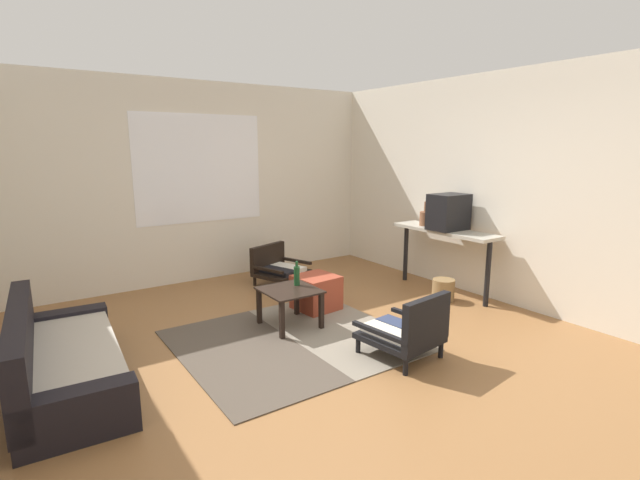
{
  "coord_description": "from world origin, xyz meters",
  "views": [
    {
      "loc": [
        -2.22,
        -3.14,
        1.85
      ],
      "look_at": [
        0.35,
        0.62,
        0.92
      ],
      "focal_mm": 26.01,
      "sensor_mm": 36.0,
      "label": 1
    }
  ],
  "objects_px": {
    "coffee_table": "(290,297)",
    "console_shelf": "(444,237)",
    "armchair_by_window": "(277,267)",
    "wicker_basket": "(443,290)",
    "ottoman_orange": "(316,293)",
    "glass_bottle": "(297,275)",
    "crt_television": "(448,212)",
    "clay_vase": "(427,217)",
    "armchair_striped_foreground": "(408,330)",
    "couch": "(61,362)"
  },
  "relations": [
    {
      "from": "clay_vase",
      "to": "armchair_by_window",
      "type": "bearing_deg",
      "value": 141.8
    },
    {
      "from": "armchair_striped_foreground",
      "to": "clay_vase",
      "type": "xyz_separation_m",
      "value": [
        1.75,
        1.44,
        0.67
      ]
    },
    {
      "from": "couch",
      "to": "glass_bottle",
      "type": "distance_m",
      "value": 2.26
    },
    {
      "from": "console_shelf",
      "to": "clay_vase",
      "type": "xyz_separation_m",
      "value": [
        -0.0,
        0.31,
        0.21
      ]
    },
    {
      "from": "armchair_by_window",
      "to": "crt_television",
      "type": "xyz_separation_m",
      "value": [
        1.55,
        -1.58,
        0.82
      ]
    },
    {
      "from": "armchair_by_window",
      "to": "clay_vase",
      "type": "relative_size",
      "value": 2.52
    },
    {
      "from": "crt_television",
      "to": "glass_bottle",
      "type": "distance_m",
      "value": 2.15
    },
    {
      "from": "couch",
      "to": "crt_television",
      "type": "distance_m",
      "value": 4.39
    },
    {
      "from": "crt_television",
      "to": "glass_bottle",
      "type": "height_order",
      "value": "crt_television"
    },
    {
      "from": "coffee_table",
      "to": "crt_television",
      "type": "distance_m",
      "value": 2.33
    },
    {
      "from": "crt_television",
      "to": "clay_vase",
      "type": "bearing_deg",
      "value": 89.49
    },
    {
      "from": "armchair_striped_foreground",
      "to": "crt_television",
      "type": "relative_size",
      "value": 1.48
    },
    {
      "from": "coffee_table",
      "to": "glass_bottle",
      "type": "xyz_separation_m",
      "value": [
        0.14,
        0.08,
        0.19
      ]
    },
    {
      "from": "coffee_table",
      "to": "console_shelf",
      "type": "xyz_separation_m",
      "value": [
        2.22,
        -0.1,
        0.4
      ]
    },
    {
      "from": "coffee_table",
      "to": "ottoman_orange",
      "type": "distance_m",
      "value": 0.59
    },
    {
      "from": "crt_television",
      "to": "ottoman_orange",
      "type": "bearing_deg",
      "value": 166.32
    },
    {
      "from": "armchair_by_window",
      "to": "crt_television",
      "type": "height_order",
      "value": "crt_television"
    },
    {
      "from": "glass_bottle",
      "to": "wicker_basket",
      "type": "height_order",
      "value": "glass_bottle"
    },
    {
      "from": "armchair_by_window",
      "to": "wicker_basket",
      "type": "bearing_deg",
      "value": -53.42
    },
    {
      "from": "armchair_by_window",
      "to": "ottoman_orange",
      "type": "relative_size",
      "value": 1.78
    },
    {
      "from": "armchair_by_window",
      "to": "ottoman_orange",
      "type": "bearing_deg",
      "value": -97.15
    },
    {
      "from": "coffee_table",
      "to": "crt_television",
      "type": "relative_size",
      "value": 1.2
    },
    {
      "from": "armchair_by_window",
      "to": "glass_bottle",
      "type": "xyz_separation_m",
      "value": [
        -0.52,
        -1.36,
        0.28
      ]
    },
    {
      "from": "armchair_striped_foreground",
      "to": "crt_television",
      "type": "bearing_deg",
      "value": 32.02
    },
    {
      "from": "armchair_by_window",
      "to": "console_shelf",
      "type": "height_order",
      "value": "console_shelf"
    },
    {
      "from": "console_shelf",
      "to": "clay_vase",
      "type": "distance_m",
      "value": 0.38
    },
    {
      "from": "armchair_by_window",
      "to": "wicker_basket",
      "type": "distance_m",
      "value": 2.21
    },
    {
      "from": "armchair_striped_foreground",
      "to": "crt_television",
      "type": "distance_m",
      "value": 2.2
    },
    {
      "from": "ottoman_orange",
      "to": "crt_television",
      "type": "relative_size",
      "value": 0.95
    },
    {
      "from": "ottoman_orange",
      "to": "glass_bottle",
      "type": "height_order",
      "value": "glass_bottle"
    },
    {
      "from": "crt_television",
      "to": "coffee_table",
      "type": "bearing_deg",
      "value": 176.41
    },
    {
      "from": "clay_vase",
      "to": "armchair_striped_foreground",
      "type": "bearing_deg",
      "value": -140.4
    },
    {
      "from": "console_shelf",
      "to": "glass_bottle",
      "type": "bearing_deg",
      "value": 175.14
    },
    {
      "from": "glass_bottle",
      "to": "armchair_by_window",
      "type": "bearing_deg",
      "value": 69.07
    },
    {
      "from": "ottoman_orange",
      "to": "crt_television",
      "type": "bearing_deg",
      "value": -13.68
    },
    {
      "from": "armchair_by_window",
      "to": "armchair_striped_foreground",
      "type": "xyz_separation_m",
      "value": [
        -0.19,
        -2.67,
        0.04
      ]
    },
    {
      "from": "clay_vase",
      "to": "glass_bottle",
      "type": "xyz_separation_m",
      "value": [
        -2.08,
        -0.14,
        -0.42
      ]
    },
    {
      "from": "coffee_table",
      "to": "ottoman_orange",
      "type": "xyz_separation_m",
      "value": [
        0.51,
        0.27,
        -0.12
      ]
    },
    {
      "from": "clay_vase",
      "to": "wicker_basket",
      "type": "relative_size",
      "value": 1.17
    },
    {
      "from": "ottoman_orange",
      "to": "glass_bottle",
      "type": "xyz_separation_m",
      "value": [
        -0.37,
        -0.19,
        0.31
      ]
    },
    {
      "from": "wicker_basket",
      "to": "console_shelf",
      "type": "bearing_deg",
      "value": 43.89
    },
    {
      "from": "armchair_by_window",
      "to": "armchair_striped_foreground",
      "type": "bearing_deg",
      "value": -94.07
    },
    {
      "from": "armchair_striped_foreground",
      "to": "wicker_basket",
      "type": "relative_size",
      "value": 2.58
    },
    {
      "from": "couch",
      "to": "ottoman_orange",
      "type": "xyz_separation_m",
      "value": [
        2.61,
        0.35,
        -0.01
      ]
    },
    {
      "from": "couch",
      "to": "wicker_basket",
      "type": "height_order",
      "value": "couch"
    },
    {
      "from": "couch",
      "to": "wicker_basket",
      "type": "xyz_separation_m",
      "value": [
        4.07,
        -0.25,
        -0.08
      ]
    },
    {
      "from": "coffee_table",
      "to": "armchair_striped_foreground",
      "type": "height_order",
      "value": "armchair_striped_foreground"
    },
    {
      "from": "coffee_table",
      "to": "crt_television",
      "type": "bearing_deg",
      "value": -3.59
    },
    {
      "from": "coffee_table",
      "to": "console_shelf",
      "type": "height_order",
      "value": "console_shelf"
    },
    {
      "from": "couch",
      "to": "wicker_basket",
      "type": "distance_m",
      "value": 4.08
    }
  ]
}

